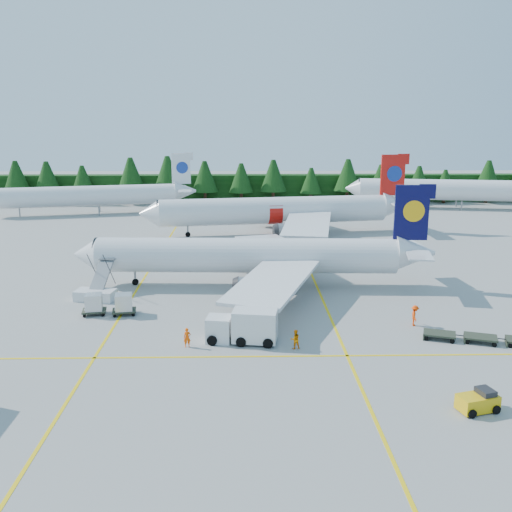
{
  "coord_description": "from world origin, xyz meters",
  "views": [
    {
      "loc": [
        -2.15,
        -47.97,
        18.32
      ],
      "look_at": [
        -0.83,
        13.52,
        3.5
      ],
      "focal_mm": 40.0,
      "sensor_mm": 36.0,
      "label": 1
    }
  ],
  "objects_px": {
    "airliner_red": "(270,211)",
    "service_truck": "(242,326)",
    "airliner_navy": "(240,256)",
    "airstairs": "(97,292)",
    "baggage_tug": "(479,401)"
  },
  "relations": [
    {
      "from": "airliner_navy",
      "to": "airliner_red",
      "type": "distance_m",
      "value": 29.8
    },
    {
      "from": "service_truck",
      "to": "airstairs",
      "type": "bearing_deg",
      "value": 149.99
    },
    {
      "from": "airliner_navy",
      "to": "service_truck",
      "type": "bearing_deg",
      "value": -86.69
    },
    {
      "from": "airstairs",
      "to": "service_truck",
      "type": "xyz_separation_m",
      "value": [
        15.22,
        -12.09,
        0.62
      ]
    },
    {
      "from": "airliner_red",
      "to": "service_truck",
      "type": "xyz_separation_m",
      "value": [
        -4.35,
        -46.18,
        -2.39
      ]
    },
    {
      "from": "airliner_navy",
      "to": "baggage_tug",
      "type": "bearing_deg",
      "value": -59.15
    },
    {
      "from": "airliner_navy",
      "to": "service_truck",
      "type": "distance_m",
      "value": 16.85
    },
    {
      "from": "airliner_navy",
      "to": "airstairs",
      "type": "bearing_deg",
      "value": -160.26
    },
    {
      "from": "airliner_red",
      "to": "service_truck",
      "type": "relative_size",
      "value": 7.06
    },
    {
      "from": "airliner_red",
      "to": "baggage_tug",
      "type": "relative_size",
      "value": 15.43
    },
    {
      "from": "airliner_navy",
      "to": "airstairs",
      "type": "height_order",
      "value": "airliner_navy"
    },
    {
      "from": "airliner_navy",
      "to": "airliner_red",
      "type": "relative_size",
      "value": 0.91
    },
    {
      "from": "airliner_red",
      "to": "service_truck",
      "type": "distance_m",
      "value": 46.44
    },
    {
      "from": "airstairs",
      "to": "service_truck",
      "type": "bearing_deg",
      "value": -28.94
    },
    {
      "from": "airliner_navy",
      "to": "airliner_red",
      "type": "xyz_separation_m",
      "value": [
        4.56,
        29.45,
        0.37
      ]
    }
  ]
}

